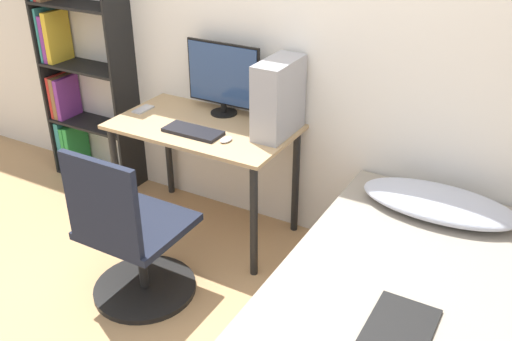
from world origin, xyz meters
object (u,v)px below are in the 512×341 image
object	(u,v)px
bookshelf	(74,70)
keyboard	(193,131)
monitor	(223,77)
bed	(391,332)
office_chair	(132,245)
pc_tower	(279,98)

from	to	relation	value
bookshelf	keyboard	xyz separation A→B (m)	(1.23, -0.31, -0.08)
monitor	keyboard	size ratio (longest dim) A/B	1.43
bed	keyboard	size ratio (longest dim) A/B	5.31
office_chair	pc_tower	distance (m)	1.11
bed	keyboard	distance (m)	1.52
bookshelf	keyboard	distance (m)	1.27
office_chair	pc_tower	xyz separation A→B (m)	(0.39, 0.85, 0.60)
keyboard	pc_tower	bearing A→B (deg)	28.95
bookshelf	pc_tower	distance (m)	1.66
bookshelf	bed	world-z (taller)	bookshelf
office_chair	keyboard	bearing A→B (deg)	92.59
bed	monitor	bearing A→B (deg)	149.16
bookshelf	monitor	xyz separation A→B (m)	(1.22, 0.02, 0.15)
pc_tower	office_chair	bearing A→B (deg)	-114.85
office_chair	monitor	xyz separation A→B (m)	(-0.03, 0.95, 0.62)
bookshelf	monitor	distance (m)	1.23
bed	keyboard	world-z (taller)	keyboard
office_chair	bed	world-z (taller)	office_chair
bookshelf	office_chair	bearing A→B (deg)	-36.51
office_chair	keyboard	world-z (taller)	office_chair
bookshelf	office_chair	distance (m)	1.63
monitor	pc_tower	bearing A→B (deg)	-13.33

